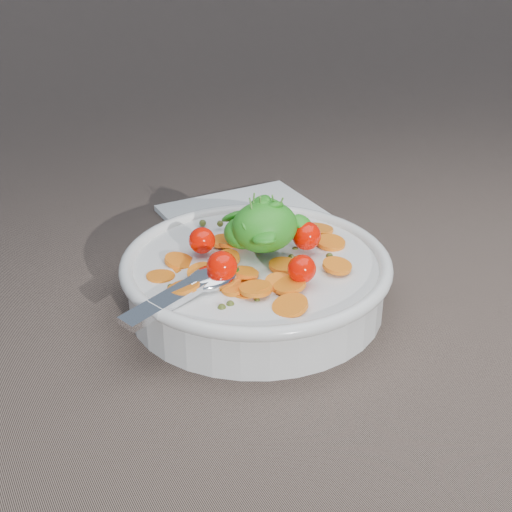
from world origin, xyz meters
name	(u,v)px	position (x,y,z in m)	size (l,w,h in m)	color
ground	(238,301)	(0.00, 0.00, 0.00)	(6.00, 6.00, 0.00)	#725D51
bowl	(256,277)	(0.01, -0.01, 0.03)	(0.25, 0.23, 0.10)	silver
napkin	(247,217)	(0.09, 0.15, 0.00)	(0.17, 0.14, 0.01)	white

